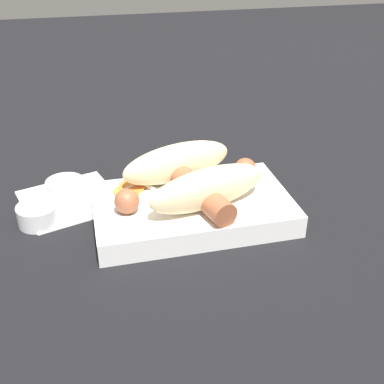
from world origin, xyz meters
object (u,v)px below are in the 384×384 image
Objects in this scene: food_tray at (192,209)px; condiment_cup_far at (38,215)px; sausage at (189,184)px; bread_roll at (192,175)px; condiment_cup_near at (66,190)px.

food_tray reaches higher than condiment_cup_far.
sausage reaches higher than food_tray.
condiment_cup_far is (-0.19, 0.03, -0.03)m from sausage.
bread_roll reaches higher than sausage.
condiment_cup_far is (-0.20, 0.02, -0.05)m from bread_roll.
food_tray is 1.27× the size of sausage.
sausage is (-0.00, 0.01, 0.03)m from food_tray.
food_tray is 4.79× the size of condiment_cup_near.
condiment_cup_near and condiment_cup_far have the same top height.
bread_roll is 3.51× the size of condiment_cup_near.
sausage is 3.76× the size of condiment_cup_far.
food_tray is 4.79× the size of condiment_cup_far.
condiment_cup_near is at bearing 149.18° from food_tray.
food_tray is 0.20m from condiment_cup_far.
sausage is 3.76× the size of condiment_cup_near.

